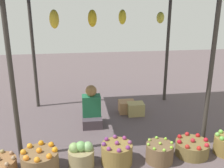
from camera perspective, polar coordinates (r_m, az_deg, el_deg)
ground_plane at (r=5.16m, az=-0.81°, el=-8.22°), size 14.00×14.00×0.00m
market_stall_structure at (r=4.64m, az=-1.07°, el=17.30°), size 3.22×2.28×2.43m
vendor_person at (r=4.95m, az=-4.46°, el=-5.66°), size 0.36×0.44×0.78m
basket_potatoes at (r=4.01m, az=-23.26°, el=-16.29°), size 0.45×0.45×0.28m
basket_oranges at (r=3.88m, az=-15.39°, el=-15.92°), size 0.51×0.51×0.37m
basket_cabbages at (r=3.88m, az=-6.72°, el=-15.17°), size 0.37×0.37×0.38m
basket_purple_onions at (r=3.92m, az=1.06°, el=-14.82°), size 0.45×0.45×0.36m
basket_limes at (r=4.03m, az=10.32°, el=-14.43°), size 0.40×0.40×0.31m
basket_red_apples at (r=4.30m, az=17.03°, el=-13.14°), size 0.51×0.51×0.27m
wooden_crate_near_vendor at (r=5.43m, az=5.17°, el=-5.43°), size 0.33×0.25×0.26m
wooden_crate_stacked_rear at (r=5.54m, az=3.22°, el=-4.95°), size 0.33×0.29×0.25m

